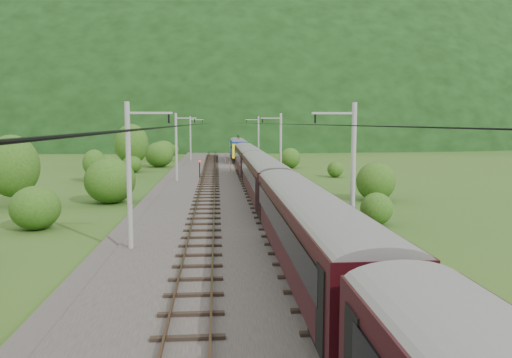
{
  "coord_description": "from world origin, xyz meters",
  "views": [
    {
      "loc": [
        -1.42,
        -27.34,
        7.19
      ],
      "look_at": [
        1.74,
        12.94,
        2.6
      ],
      "focal_mm": 35.0,
      "sensor_mm": 36.0,
      "label": 1
    }
  ],
  "objects": [
    {
      "name": "train",
      "position": [
        2.4,
        3.27,
        3.2
      ],
      "size": [
        2.66,
        127.86,
        4.61
      ],
      "color": "black",
      "rests_on": "ground"
    },
    {
      "name": "overhead_wires",
      "position": [
        0.0,
        10.0,
        7.1
      ],
      "size": [
        4.83,
        198.0,
        0.03
      ],
      "color": "black",
      "rests_on": "ground"
    },
    {
      "name": "railbed",
      "position": [
        0.0,
        10.0,
        0.15
      ],
      "size": [
        14.0,
        220.0,
        0.3
      ],
      "primitive_type": "cube",
      "color": "#38332D",
      "rests_on": "ground"
    },
    {
      "name": "hazard_post_far",
      "position": [
        0.37,
        42.22,
        1.04
      ],
      "size": [
        0.16,
        0.16,
        1.48
      ],
      "primitive_type": "cylinder",
      "color": "red",
      "rests_on": "railbed"
    },
    {
      "name": "mountain_ridge",
      "position": [
        -120.0,
        300.0,
        0.0
      ],
      "size": [
        336.0,
        280.0,
        132.0
      ],
      "primitive_type": "ellipsoid",
      "color": "black",
      "rests_on": "ground"
    },
    {
      "name": "signal",
      "position": [
        -3.61,
        35.37,
        1.56
      ],
      "size": [
        0.24,
        0.24,
        2.15
      ],
      "color": "black",
      "rests_on": "railbed"
    },
    {
      "name": "track_right",
      "position": [
        2.4,
        10.0,
        0.37
      ],
      "size": [
        2.4,
        220.0,
        0.27
      ],
      "color": "#523123",
      "rests_on": "railbed"
    },
    {
      "name": "ground",
      "position": [
        0.0,
        0.0,
        0.0
      ],
      "size": [
        600.0,
        600.0,
        0.0
      ],
      "primitive_type": "plane",
      "color": "#224917",
      "rests_on": "ground"
    },
    {
      "name": "hazard_post_near",
      "position": [
        0.03,
        58.79,
        0.96
      ],
      "size": [
        0.14,
        0.14,
        1.32
      ],
      "primitive_type": "cylinder",
      "color": "red",
      "rests_on": "railbed"
    },
    {
      "name": "mountain_main",
      "position": [
        0.0,
        260.0,
        0.0
      ],
      "size": [
        504.0,
        360.0,
        244.0
      ],
      "primitive_type": "ellipsoid",
      "color": "black",
      "rests_on": "ground"
    },
    {
      "name": "catenary_right",
      "position": [
        6.12,
        32.0,
        4.5
      ],
      "size": [
        2.54,
        192.28,
        8.0
      ],
      "color": "gray",
      "rests_on": "railbed"
    },
    {
      "name": "track_left",
      "position": [
        -2.4,
        10.0,
        0.37
      ],
      "size": [
        2.4,
        220.0,
        0.27
      ],
      "color": "#523123",
      "rests_on": "railbed"
    },
    {
      "name": "vegetation_left",
      "position": [
        -14.45,
        11.76,
        2.65
      ],
      "size": [
        12.62,
        146.46,
        6.99
      ],
      "color": "#224713",
      "rests_on": "ground"
    },
    {
      "name": "vegetation_right",
      "position": [
        11.74,
        8.42,
        1.37
      ],
      "size": [
        6.7,
        104.99,
        3.22
      ],
      "color": "#224713",
      "rests_on": "ground"
    },
    {
      "name": "catenary_left",
      "position": [
        -6.12,
        32.0,
        4.5
      ],
      "size": [
        2.54,
        192.28,
        8.0
      ],
      "color": "gray",
      "rests_on": "railbed"
    }
  ]
}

